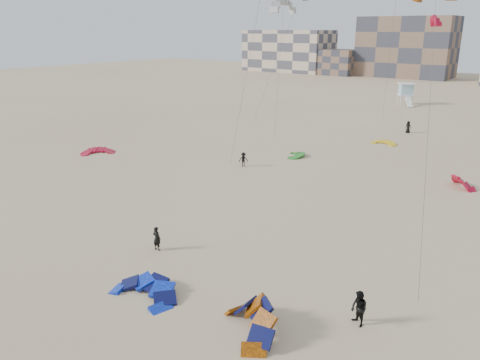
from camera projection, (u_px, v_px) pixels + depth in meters
The scene contains 17 objects.
ground at pixel (150, 279), 28.20m from camera, with size 320.00×320.00×0.00m, color tan.
kite_ground_blue at pixel (144, 295), 26.46m from camera, with size 4.21×4.26×1.27m, color blue, non-canonical shape.
kite_ground_orange at pixel (250, 331), 23.34m from camera, with size 4.05×3.29×2.46m, color #CF5B03, non-canonical shape.
kite_ground_red at pixel (98, 153), 56.74m from camera, with size 3.79×3.96×0.89m, color red, non-canonical shape.
kite_ground_green at pixel (295, 156), 55.45m from camera, with size 3.00×3.13×0.74m, color #2F9125, non-canonical shape.
kite_ground_red_far at pixel (462, 187), 44.56m from camera, with size 2.96×2.53×1.80m, color red, non-canonical shape.
kite_ground_yellow at pixel (384, 144), 61.31m from camera, with size 3.04×3.18×0.59m, color yellow, non-canonical shape.
kitesurfer_main at pixel (157, 238), 31.67m from camera, with size 0.62×0.41×1.70m, color black.
kitesurfer_b at pixel (359, 309), 23.55m from camera, with size 0.92×0.72×1.89m, color black.
kitesurfer_c at pixel (243, 159), 51.07m from camera, with size 1.02×0.58×1.57m, color black.
kitesurfer_e at pixel (408, 127), 67.53m from camera, with size 0.84×0.55×1.73m, color black.
kite_fly_grey at pixel (283, 7), 57.54m from camera, with size 4.34×5.04×17.21m.
kite_fly_red at pixel (435, 22), 74.74m from camera, with size 4.70×12.38×15.84m.
lifeguard_tower_far at pixel (405, 94), 92.64m from camera, with size 4.10×6.30×4.19m.
condo_west_a at pixel (289, 51), 164.85m from camera, with size 30.00×15.00×14.00m, color #CAAF94.
condo_west_b at pixel (406, 47), 144.31m from camera, with size 28.00×14.00×18.00m, color brown.
condo_fill_left at pixel (337, 62), 152.78m from camera, with size 12.00×10.00×8.00m, color brown.
Camera 1 is at (19.41, -16.64, 14.38)m, focal length 35.00 mm.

